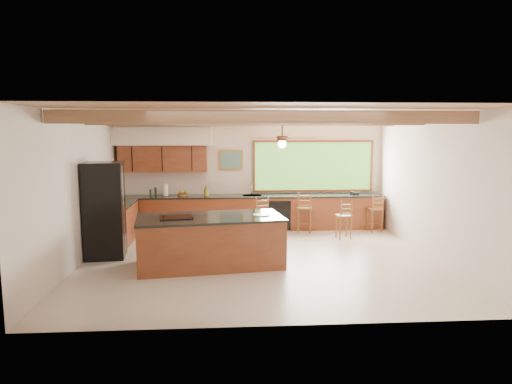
{
  "coord_description": "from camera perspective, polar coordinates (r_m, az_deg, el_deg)",
  "views": [
    {
      "loc": [
        -0.7,
        -9.13,
        2.64
      ],
      "look_at": [
        -0.04,
        0.8,
        1.3
      ],
      "focal_mm": 32.0,
      "sensor_mm": 36.0,
      "label": 1
    }
  ],
  "objects": [
    {
      "name": "room_shell",
      "position": [
        9.8,
        -0.73,
        5.19
      ],
      "size": [
        7.27,
        6.54,
        3.02
      ],
      "color": "beige",
      "rests_on": "ground"
    },
    {
      "name": "bar_stool_a",
      "position": [
        10.94,
        0.43,
        -2.83
      ],
      "size": [
        0.5,
        0.5,
        1.08
      ],
      "rotation": [
        0.0,
        0.0,
        0.34
      ],
      "color": "brown",
      "rests_on": "ground"
    },
    {
      "name": "refrigerator",
      "position": [
        9.99,
        -18.4,
        -2.16
      ],
      "size": [
        0.85,
        0.83,
        2.0
      ],
      "rotation": [
        0.0,
        0.0,
        0.1
      ],
      "color": "black",
      "rests_on": "ground"
    },
    {
      "name": "ground",
      "position": [
        9.53,
        0.54,
        -8.4
      ],
      "size": [
        7.2,
        7.2,
        0.0
      ],
      "primitive_type": "plane",
      "color": "beige",
      "rests_on": "ground"
    },
    {
      "name": "bar_stool_d",
      "position": [
        12.34,
        14.69,
        -2.15
      ],
      "size": [
        0.42,
        0.42,
        0.99
      ],
      "rotation": [
        0.0,
        0.0,
        0.19
      ],
      "color": "brown",
      "rests_on": "ground"
    },
    {
      "name": "bar_stool_b",
      "position": [
        11.32,
        10.97,
        -3.01
      ],
      "size": [
        0.38,
        0.38,
        0.96
      ],
      "rotation": [
        0.0,
        0.0,
        0.11
      ],
      "color": "brown",
      "rests_on": "ground"
    },
    {
      "name": "island",
      "position": [
        9.04,
        -5.73,
        -6.1
      ],
      "size": [
        2.96,
        1.7,
        1.0
      ],
      "rotation": [
        0.0,
        0.0,
        0.14
      ],
      "color": "brown",
      "rests_on": "ground"
    },
    {
      "name": "bar_stool_c",
      "position": [
        11.87,
        6.13,
        -2.09
      ],
      "size": [
        0.45,
        0.45,
        1.07
      ],
      "rotation": [
        0.0,
        0.0,
        -0.19
      ],
      "color": "brown",
      "rests_on": "ground"
    },
    {
      "name": "counter_run",
      "position": [
        11.85,
        -4.35,
        -2.91
      ],
      "size": [
        7.12,
        3.1,
        1.24
      ],
      "color": "brown",
      "rests_on": "ground"
    }
  ]
}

